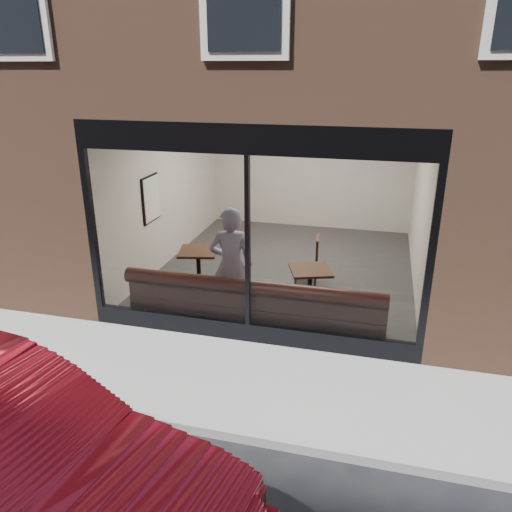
% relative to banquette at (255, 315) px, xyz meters
% --- Properties ---
extents(ground, '(120.00, 120.00, 0.00)m').
position_rel_banquette_xyz_m(ground, '(0.00, -2.45, -0.23)').
color(ground, black).
rests_on(ground, ground).
extents(sidewalk_near, '(40.00, 2.00, 0.01)m').
position_rel_banquette_xyz_m(sidewalk_near, '(0.00, -1.45, -0.22)').
color(sidewalk_near, gray).
rests_on(sidewalk_near, ground).
extents(kerb_near, '(40.00, 0.10, 0.12)m').
position_rel_banquette_xyz_m(kerb_near, '(0.00, -2.50, -0.17)').
color(kerb_near, gray).
rests_on(kerb_near, ground).
extents(host_building_pier_left, '(2.50, 12.00, 3.20)m').
position_rel_banquette_xyz_m(host_building_pier_left, '(-3.75, 5.55, 1.38)').
color(host_building_pier_left, brown).
rests_on(host_building_pier_left, ground).
extents(host_building_pier_right, '(2.50, 12.00, 3.20)m').
position_rel_banquette_xyz_m(host_building_pier_right, '(3.75, 5.55, 1.38)').
color(host_building_pier_right, brown).
rests_on(host_building_pier_right, ground).
extents(host_building_backfill, '(5.00, 6.00, 3.20)m').
position_rel_banquette_xyz_m(host_building_backfill, '(0.00, 8.55, 1.38)').
color(host_building_backfill, brown).
rests_on(host_building_backfill, ground).
extents(cafe_floor, '(6.00, 6.00, 0.00)m').
position_rel_banquette_xyz_m(cafe_floor, '(0.00, 2.55, -0.21)').
color(cafe_floor, '#2D2D30').
rests_on(cafe_floor, ground).
extents(cafe_ceiling, '(6.00, 6.00, 0.00)m').
position_rel_banquette_xyz_m(cafe_ceiling, '(0.00, 2.55, 2.97)').
color(cafe_ceiling, white).
rests_on(cafe_ceiling, host_building_upper).
extents(cafe_wall_back, '(5.00, 0.00, 5.00)m').
position_rel_banquette_xyz_m(cafe_wall_back, '(0.00, 5.54, 1.37)').
color(cafe_wall_back, silver).
rests_on(cafe_wall_back, ground).
extents(cafe_wall_left, '(0.00, 6.00, 6.00)m').
position_rel_banquette_xyz_m(cafe_wall_left, '(-2.49, 2.55, 1.37)').
color(cafe_wall_left, silver).
rests_on(cafe_wall_left, ground).
extents(cafe_wall_right, '(0.00, 6.00, 6.00)m').
position_rel_banquette_xyz_m(cafe_wall_right, '(2.49, 2.55, 1.37)').
color(cafe_wall_right, silver).
rests_on(cafe_wall_right, ground).
extents(storefront_kick, '(5.00, 0.10, 0.30)m').
position_rel_banquette_xyz_m(storefront_kick, '(0.00, -0.40, -0.08)').
color(storefront_kick, black).
rests_on(storefront_kick, ground).
extents(storefront_header, '(5.00, 0.10, 0.40)m').
position_rel_banquette_xyz_m(storefront_header, '(0.00, -0.40, 2.77)').
color(storefront_header, black).
rests_on(storefront_header, host_building_upper).
extents(storefront_mullion, '(0.06, 0.10, 2.50)m').
position_rel_banquette_xyz_m(storefront_mullion, '(0.00, -0.40, 1.32)').
color(storefront_mullion, black).
rests_on(storefront_mullion, storefront_kick).
extents(storefront_glass, '(4.80, 0.00, 4.80)m').
position_rel_banquette_xyz_m(storefront_glass, '(0.00, -0.43, 1.33)').
color(storefront_glass, white).
rests_on(storefront_glass, storefront_kick).
extents(banquette, '(4.00, 0.55, 0.45)m').
position_rel_banquette_xyz_m(banquette, '(0.00, 0.00, 0.00)').
color(banquette, '#3A1715').
rests_on(banquette, cafe_floor).
extents(person, '(0.78, 0.60, 1.90)m').
position_rel_banquette_xyz_m(person, '(-0.44, 0.19, 0.72)').
color(person, '#A2ADD4').
rests_on(person, cafe_floor).
extents(cafe_table_left, '(0.80, 0.80, 0.04)m').
position_rel_banquette_xyz_m(cafe_table_left, '(-1.38, 1.20, 0.52)').
color(cafe_table_left, black).
rests_on(cafe_table_left, cafe_floor).
extents(cafe_table_right, '(0.83, 0.83, 0.04)m').
position_rel_banquette_xyz_m(cafe_table_right, '(0.73, 0.83, 0.52)').
color(cafe_table_right, black).
rests_on(cafe_table_right, cafe_floor).
extents(cafe_chair_right, '(0.46, 0.46, 0.04)m').
position_rel_banquette_xyz_m(cafe_chair_right, '(0.51, 1.87, 0.01)').
color(cafe_chair_right, black).
rests_on(cafe_chair_right, cafe_floor).
extents(wall_poster, '(0.02, 0.62, 0.82)m').
position_rel_banquette_xyz_m(wall_poster, '(-2.45, 1.66, 1.32)').
color(wall_poster, white).
rests_on(wall_poster, cafe_wall_left).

